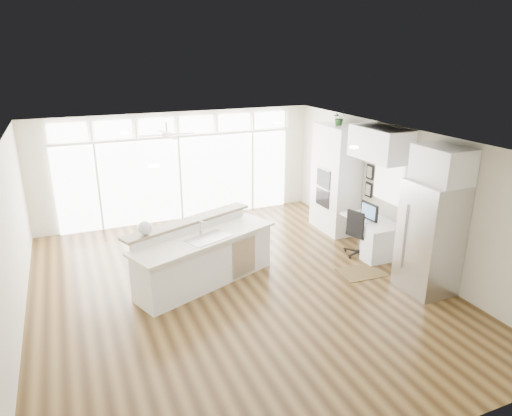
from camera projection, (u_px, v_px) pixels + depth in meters
name	position (u px, v px, depth m)	size (l,w,h in m)	color
floor	(236.00, 288.00, 8.29)	(7.00, 8.00, 0.02)	#3C2712
ceiling	(234.00, 140.00, 7.41)	(7.00, 8.00, 0.02)	white
wall_back	(179.00, 167.00, 11.33)	(7.00, 0.04, 2.70)	beige
wall_front	(382.00, 352.00, 4.37)	(7.00, 0.04, 2.70)	beige
wall_left	(8.00, 251.00, 6.55)	(0.04, 8.00, 2.70)	beige
wall_right	(399.00, 195.00, 9.14)	(0.04, 8.00, 2.70)	beige
glass_wall	(180.00, 179.00, 11.37)	(5.80, 0.06, 2.08)	white
transom_row	(177.00, 126.00, 10.94)	(5.90, 0.06, 0.40)	white
desk_window	(388.00, 181.00, 9.32)	(0.04, 0.85, 0.85)	silver
ceiling_fan	(167.00, 130.00, 9.73)	(1.16, 1.16, 0.32)	white
recessed_lights	(230.00, 140.00, 7.59)	(3.40, 3.00, 0.02)	white
oven_cabinet	(336.00, 179.00, 10.62)	(0.64, 1.20, 2.50)	white
desk_nook	(370.00, 237.00, 9.58)	(0.72, 1.30, 0.76)	white
upper_cabinets	(380.00, 144.00, 8.95)	(0.64, 1.30, 0.64)	white
refrigerator	(430.00, 238.00, 7.94)	(0.76, 0.90, 2.00)	silver
fridge_cabinet	(443.00, 164.00, 7.53)	(0.64, 0.90, 0.60)	white
framed_photos	(369.00, 181.00, 9.91)	(0.06, 0.22, 0.80)	black
kitchen_island	(205.00, 255.00, 8.30)	(2.82, 1.06, 1.12)	white
rug	(361.00, 272.00, 8.85)	(0.85, 0.61, 0.01)	#352511
office_chair	(361.00, 233.00, 9.46)	(0.53, 0.49, 1.01)	black
fishbowl	(145.00, 228.00, 7.72)	(0.24, 0.24, 0.24)	silver
monitor	(369.00, 211.00, 9.36)	(0.08, 0.48, 0.40)	black
keyboard	(362.00, 221.00, 9.36)	(0.12, 0.33, 0.02)	white
potted_plant	(339.00, 119.00, 10.17)	(0.30, 0.33, 0.26)	#235325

